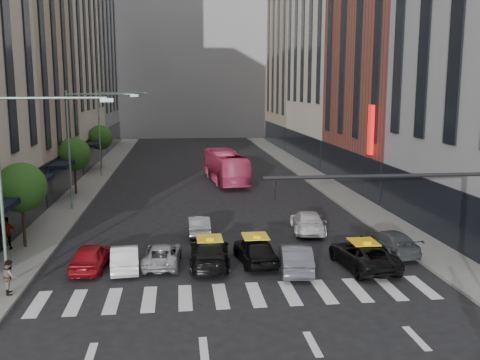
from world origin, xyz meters
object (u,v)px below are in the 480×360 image
object	(u,v)px
car_white_front	(125,257)
bus	(225,167)
car_red	(91,257)
taxi_center	(255,250)
streetlamp_near	(20,163)
pedestrian_far	(7,233)
taxi_left	(210,252)
streetlamp_far	(108,121)
pedestrian_near	(10,277)
streetlamp_mid	(81,134)

from	to	relation	value
car_white_front	bus	size ratio (longest dim) A/B	0.35
car_red	bus	distance (m)	27.05
taxi_center	bus	distance (m)	25.44
streetlamp_near	pedestrian_far	distance (m)	7.72
taxi_left	taxi_center	size ratio (longest dim) A/B	1.16
streetlamp_far	pedestrian_near	world-z (taller)	streetlamp_far
streetlamp_mid	car_red	xyz separation A→B (m)	(2.64, -14.10, -5.22)
taxi_left	streetlamp_far	bearing A→B (deg)	-70.87
pedestrian_near	taxi_left	bearing A→B (deg)	-86.50
taxi_left	bus	bearing A→B (deg)	-94.00
car_red	car_white_front	distance (m)	1.76
car_white_front	taxi_left	size ratio (longest dim) A/B	0.78
taxi_left	pedestrian_far	bearing A→B (deg)	-15.11
streetlamp_mid	bus	distance (m)	16.97
car_white_front	taxi_left	xyz separation A→B (m)	(4.42, 0.12, 0.08)
pedestrian_far	bus	bearing A→B (deg)	-128.05
streetlamp_near	taxi_center	bearing A→B (deg)	9.55
pedestrian_far	taxi_left	bearing A→B (deg)	157.46
streetlamp_near	car_white_front	distance (m)	7.05
streetlamp_near	pedestrian_far	size ratio (longest dim) A/B	4.69
car_red	pedestrian_far	xyz separation A→B (m)	(-5.20, 3.59, 0.42)
streetlamp_mid	pedestrian_near	size ratio (longest dim) A/B	5.75
bus	pedestrian_near	size ratio (longest dim) A/B	7.18
streetlamp_mid	taxi_left	size ratio (longest dim) A/B	1.79
car_red	taxi_center	bearing A→B (deg)	-176.19
streetlamp_mid	streetlamp_far	size ratio (longest dim) A/B	1.00
streetlamp_far	bus	distance (m)	13.49
taxi_center	pedestrian_near	distance (m)	12.11
car_red	pedestrian_near	xyz separation A→B (m)	(-3.01, -3.37, 0.24)
streetlamp_near	pedestrian_far	xyz separation A→B (m)	(-2.56, 5.49, -4.80)
streetlamp_mid	pedestrian_far	bearing A→B (deg)	-103.67
taxi_left	bus	xyz separation A→B (m)	(3.07, 25.51, 0.83)
taxi_center	streetlamp_near	bearing A→B (deg)	3.55
car_red	car_white_front	xyz separation A→B (m)	(1.75, -0.21, -0.04)
streetlamp_near	car_white_front	bearing A→B (deg)	21.01
streetlamp_near	pedestrian_near	size ratio (longest dim) A/B	5.75
streetlamp_far	car_white_front	xyz separation A→B (m)	(4.39, -30.31, -5.26)
taxi_center	pedestrian_far	bearing A→B (deg)	-20.59
streetlamp_near	taxi_center	xyz separation A→B (m)	(11.26, 1.89, -5.17)
streetlamp_mid	taxi_left	xyz separation A→B (m)	(8.81, -14.20, -5.17)
streetlamp_far	taxi_left	world-z (taller)	streetlamp_far
car_white_front	pedestrian_near	size ratio (longest dim) A/B	2.51
streetlamp_far	pedestrian_far	bearing A→B (deg)	-95.51
taxi_center	pedestrian_far	distance (m)	14.28
streetlamp_far	car_white_front	size ratio (longest dim) A/B	2.29
taxi_center	pedestrian_far	size ratio (longest dim) A/B	2.26
streetlamp_far	taxi_left	size ratio (longest dim) A/B	1.79
streetlamp_mid	taxi_center	bearing A→B (deg)	-51.40
car_white_front	taxi_left	world-z (taller)	taxi_left
bus	pedestrian_far	bearing A→B (deg)	50.09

